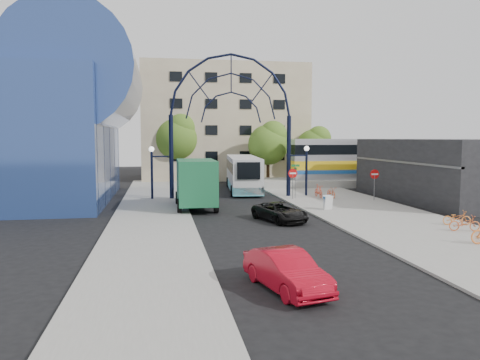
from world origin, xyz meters
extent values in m
plane|color=black|center=(0.00, 0.00, 0.00)|extent=(120.00, 120.00, 0.00)
cube|color=gray|center=(8.00, 4.00, 0.06)|extent=(8.00, 56.00, 0.12)
cube|color=gray|center=(-6.50, 6.00, 0.06)|extent=(5.00, 50.00, 0.12)
cylinder|color=black|center=(-5.00, 14.00, 3.50)|extent=(0.36, 0.36, 7.00)
cylinder|color=black|center=(5.00, 14.00, 3.50)|extent=(0.36, 0.36, 7.00)
cylinder|color=black|center=(-6.60, 14.00, 2.00)|extent=(0.20, 0.20, 4.00)
cylinder|color=black|center=(6.60, 14.00, 2.00)|extent=(0.20, 0.20, 4.00)
sphere|color=white|center=(-6.60, 14.00, 4.20)|extent=(0.44, 0.44, 0.44)
sphere|color=white|center=(6.60, 14.00, 4.20)|extent=(0.44, 0.44, 0.44)
cylinder|color=slate|center=(4.80, 12.00, 1.22)|extent=(0.06, 0.06, 2.20)
cylinder|color=red|center=(4.80, 12.00, 2.22)|extent=(0.80, 0.04, 0.80)
cube|color=white|center=(4.80, 11.97, 2.22)|extent=(0.55, 0.02, 0.12)
cylinder|color=slate|center=(11.00, 10.00, 1.22)|extent=(0.06, 0.06, 2.20)
cylinder|color=red|center=(11.00, 10.00, 2.22)|extent=(0.76, 0.04, 0.76)
cube|color=white|center=(11.00, 9.97, 2.22)|extent=(0.55, 0.02, 0.12)
cylinder|color=slate|center=(5.20, 12.60, 1.52)|extent=(0.05, 0.05, 2.80)
cube|color=#146626|center=(5.20, 12.60, 2.82)|extent=(0.70, 0.03, 0.18)
cube|color=#146626|center=(5.20, 12.60, 2.57)|extent=(0.03, 0.70, 0.18)
cube|color=white|center=(5.60, 5.80, 0.62)|extent=(0.55, 0.26, 0.99)
cube|color=white|center=(5.60, 6.15, 0.62)|extent=(0.55, 0.26, 0.99)
cube|color=#1E59A5|center=(5.60, 5.98, 0.95)|extent=(0.55, 0.42, 0.14)
cube|color=navy|center=(-17.00, 15.00, 5.00)|extent=(14.00, 18.00, 10.00)
cylinder|color=navy|center=(-12.00, 15.00, 10.00)|extent=(9.00, 16.00, 9.00)
cube|color=black|center=(16.00, 10.00, 2.50)|extent=(6.00, 16.00, 5.00)
cube|color=tan|center=(2.00, 35.00, 7.00)|extent=(20.00, 12.00, 14.00)
cube|color=gray|center=(20.00, 22.00, 0.40)|extent=(32.00, 5.00, 0.80)
cube|color=#B7B7BC|center=(20.00, 22.00, 2.90)|extent=(25.00, 3.00, 4.20)
cube|color=gold|center=(20.00, 22.00, 2.30)|extent=(25.10, 3.05, 0.90)
cube|color=black|center=(20.00, 22.00, 3.90)|extent=(25.05, 3.05, 1.00)
cube|color=#1E59A5|center=(20.00, 22.00, 1.60)|extent=(25.10, 3.05, 0.35)
cylinder|color=#382314|center=(6.00, 26.00, 1.26)|extent=(0.36, 0.36, 2.52)
sphere|color=#436A1C|center=(6.00, 26.00, 4.34)|extent=(4.48, 4.48, 4.48)
sphere|color=#436A1C|center=(6.50, 25.70, 5.46)|extent=(3.08, 3.08, 3.08)
cylinder|color=#382314|center=(-4.00, 30.00, 1.44)|extent=(0.36, 0.36, 2.88)
sphere|color=#436A1C|center=(-4.00, 30.00, 4.96)|extent=(5.12, 5.12, 5.12)
sphere|color=#436A1C|center=(-3.50, 29.70, 6.24)|extent=(3.52, 3.52, 3.52)
cylinder|color=#382314|center=(12.00, 28.00, 1.17)|extent=(0.36, 0.36, 2.34)
sphere|color=#436A1C|center=(12.00, 28.00, 4.03)|extent=(4.16, 4.16, 4.16)
sphere|color=#436A1C|center=(12.50, 27.70, 5.07)|extent=(2.86, 2.86, 2.86)
cube|color=silver|center=(1.98, 19.43, 1.80)|extent=(3.79, 12.06, 2.99)
cube|color=#63CADD|center=(1.98, 19.43, 0.57)|extent=(3.82, 12.07, 0.72)
cube|color=black|center=(1.98, 19.43, 2.42)|extent=(3.82, 11.83, 0.93)
cube|color=black|center=(1.39, 13.46, 2.37)|extent=(1.95, 0.34, 1.44)
cube|color=black|center=(2.56, 25.28, 1.65)|extent=(2.48, 0.43, 1.65)
cylinder|color=black|center=(1.07, 23.22, 0.50)|extent=(0.39, 1.01, 0.99)
cylinder|color=black|center=(3.62, 22.96, 0.50)|extent=(0.39, 1.01, 0.99)
cylinder|color=black|center=(0.27, 15.19, 0.50)|extent=(0.39, 1.01, 0.99)
cylinder|color=black|center=(2.83, 14.94, 0.50)|extent=(0.39, 1.01, 0.99)
cube|color=black|center=(-3.40, 11.14, 1.19)|extent=(2.52, 2.63, 2.39)
cube|color=black|center=(-3.39, 12.44, 1.68)|extent=(2.17, 0.13, 1.09)
cube|color=#195F38|center=(-3.43, 7.89, 2.06)|extent=(2.65, 5.01, 3.04)
cylinder|color=black|center=(-4.65, 10.83, 0.52)|extent=(0.29, 1.04, 1.04)
cylinder|color=black|center=(-2.16, 10.81, 0.52)|extent=(0.29, 1.04, 1.04)
cylinder|color=black|center=(-4.69, 6.59, 0.52)|extent=(0.29, 1.04, 1.04)
cylinder|color=black|center=(-2.19, 6.57, 0.52)|extent=(0.29, 1.04, 1.04)
imported|color=black|center=(1.29, 2.67, 0.59)|extent=(3.20, 4.62, 1.17)
imported|color=#A90A1B|center=(-1.81, -9.97, 0.67)|extent=(2.35, 4.31, 1.35)
imported|color=#F96431|center=(8.19, 12.10, 0.56)|extent=(0.61, 1.69, 0.89)
imported|color=#D04529|center=(7.18, 12.46, 0.66)|extent=(0.53, 1.80, 1.08)
imported|color=orange|center=(10.88, -0.81, 0.54)|extent=(1.67, 0.91, 0.83)
imported|color=#D45D2A|center=(10.19, -2.47, 0.55)|extent=(1.72, 0.94, 0.86)
camera|label=1|loc=(-5.97, -24.90, 5.16)|focal=35.00mm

